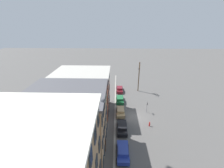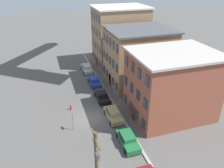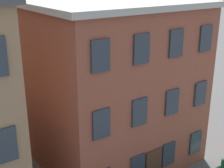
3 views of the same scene
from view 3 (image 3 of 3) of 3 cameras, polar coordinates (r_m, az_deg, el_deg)
apartment_far at (r=20.07m, az=-2.87°, el=1.53°), size 9.34×11.75×9.68m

